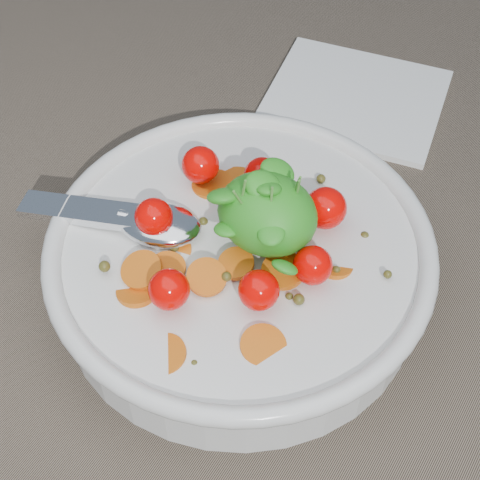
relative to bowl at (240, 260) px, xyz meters
The scene contains 3 objects.
ground 0.03m from the bowl, 160.40° to the right, with size 6.00×6.00×0.00m, color #746553.
bowl is the anchor object (origin of this frame).
napkin 0.23m from the bowl, 95.62° to the left, with size 0.15×0.13×0.01m, color white.
Camera 1 is at (0.18, -0.26, 0.42)m, focal length 55.00 mm.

